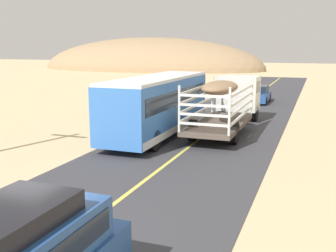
% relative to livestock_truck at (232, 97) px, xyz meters
% --- Properties ---
extents(livestock_truck, '(2.53, 9.70, 3.02)m').
position_rel_livestock_truck_xyz_m(livestock_truck, '(0.00, 0.00, 0.00)').
color(livestock_truck, silver).
rests_on(livestock_truck, road_surface).
extents(bus, '(2.54, 10.00, 3.21)m').
position_rel_livestock_truck_xyz_m(bus, '(-3.22, -3.96, -0.04)').
color(bus, '#3872C6').
rests_on(bus, road_surface).
extents(car_far, '(1.80, 4.40, 1.46)m').
position_rel_livestock_truck_xyz_m(car_far, '(-0.01, 11.45, -1.10)').
color(car_far, '#264C8C').
rests_on(car_far, road_surface).
extents(distant_hill, '(50.18, 25.69, 13.62)m').
position_rel_livestock_truck_xyz_m(distant_hill, '(-29.95, 57.17, -1.79)').
color(distant_hill, '#997C5A').
rests_on(distant_hill, ground).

